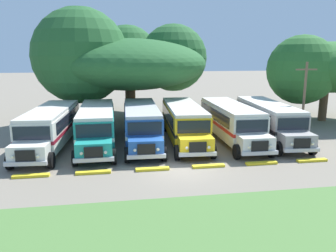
# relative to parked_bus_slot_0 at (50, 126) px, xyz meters

# --- Properties ---
(ground_plane) EXTENTS (220.00, 220.00, 0.00)m
(ground_plane) POSITION_rel_parked_bus_slot_0_xyz_m (8.51, -6.44, -1.58)
(ground_plane) COLOR slate
(parked_bus_slot_0) EXTENTS (3.36, 10.94, 2.82)m
(parked_bus_slot_0) POSITION_rel_parked_bus_slot_0_xyz_m (0.00, 0.00, 0.00)
(parked_bus_slot_0) COLOR silver
(parked_bus_slot_0) RESTS_ON ground_plane
(parked_bus_slot_1) EXTENTS (2.74, 10.85, 2.82)m
(parked_bus_slot_1) POSITION_rel_parked_bus_slot_0_xyz_m (3.35, 0.11, 0.00)
(parked_bus_slot_1) COLOR teal
(parked_bus_slot_1) RESTS_ON ground_plane
(parked_bus_slot_2) EXTENTS (2.97, 10.88, 2.82)m
(parked_bus_slot_2) POSITION_rel_parked_bus_slot_0_xyz_m (6.71, 0.25, 0.00)
(parked_bus_slot_2) COLOR #23519E
(parked_bus_slot_2) RESTS_ON ground_plane
(parked_bus_slot_3) EXTENTS (3.20, 10.91, 2.82)m
(parked_bus_slot_3) POSITION_rel_parked_bus_slot_0_xyz_m (10.07, 0.20, 0.00)
(parked_bus_slot_3) COLOR yellow
(parked_bus_slot_3) RESTS_ON ground_plane
(parked_bus_slot_4) EXTENTS (2.87, 10.86, 2.82)m
(parked_bus_slot_4) POSITION_rel_parked_bus_slot_0_xyz_m (13.79, -0.19, 0.00)
(parked_bus_slot_4) COLOR silver
(parked_bus_slot_4) RESTS_ON ground_plane
(parked_bus_slot_5) EXTENTS (3.33, 10.94, 2.82)m
(parked_bus_slot_5) POSITION_rel_parked_bus_slot_0_xyz_m (17.06, -0.02, 0.00)
(parked_bus_slot_5) COLOR #9E9993
(parked_bus_slot_5) RESTS_ON ground_plane
(curb_wheelstop_0) EXTENTS (2.00, 0.36, 0.15)m
(curb_wheelstop_0) POSITION_rel_parked_bus_slot_0_xyz_m (-0.06, -6.32, -1.51)
(curb_wheelstop_0) COLOR yellow
(curb_wheelstop_0) RESTS_ON ground_plane
(curb_wheelstop_1) EXTENTS (2.00, 0.36, 0.15)m
(curb_wheelstop_1) POSITION_rel_parked_bus_slot_0_xyz_m (3.37, -6.32, -1.51)
(curb_wheelstop_1) COLOR yellow
(curb_wheelstop_1) RESTS_ON ground_plane
(curb_wheelstop_2) EXTENTS (2.00, 0.36, 0.15)m
(curb_wheelstop_2) POSITION_rel_parked_bus_slot_0_xyz_m (6.80, -6.32, -1.51)
(curb_wheelstop_2) COLOR yellow
(curb_wheelstop_2) RESTS_ON ground_plane
(curb_wheelstop_3) EXTENTS (2.00, 0.36, 0.15)m
(curb_wheelstop_3) POSITION_rel_parked_bus_slot_0_xyz_m (10.22, -6.32, -1.51)
(curb_wheelstop_3) COLOR yellow
(curb_wheelstop_3) RESTS_ON ground_plane
(curb_wheelstop_4) EXTENTS (2.00, 0.36, 0.15)m
(curb_wheelstop_4) POSITION_rel_parked_bus_slot_0_xyz_m (13.65, -6.32, -1.51)
(curb_wheelstop_4) COLOR yellow
(curb_wheelstop_4) RESTS_ON ground_plane
(curb_wheelstop_5) EXTENTS (2.00, 0.36, 0.15)m
(curb_wheelstop_5) POSITION_rel_parked_bus_slot_0_xyz_m (17.08, -6.32, -1.51)
(curb_wheelstop_5) COLOR yellow
(curb_wheelstop_5) RESTS_ON ground_plane
(broad_shade_tree) EXTENTS (17.52, 16.55, 11.03)m
(broad_shade_tree) POSITION_rel_parked_bus_slot_0_xyz_m (5.78, 9.86, 4.55)
(broad_shade_tree) COLOR brown
(broad_shade_tree) RESTS_ON ground_plane
(secondary_tree) EXTENTS (12.19, 10.99, 8.55)m
(secondary_tree) POSITION_rel_parked_bus_slot_0_xyz_m (25.36, 6.26, 3.78)
(secondary_tree) COLOR brown
(secondary_tree) RESTS_ON ground_plane
(utility_pole) EXTENTS (1.80, 0.20, 6.14)m
(utility_pole) POSITION_rel_parked_bus_slot_0_xyz_m (19.85, -0.30, 1.72)
(utility_pole) COLOR brown
(utility_pole) RESTS_ON ground_plane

